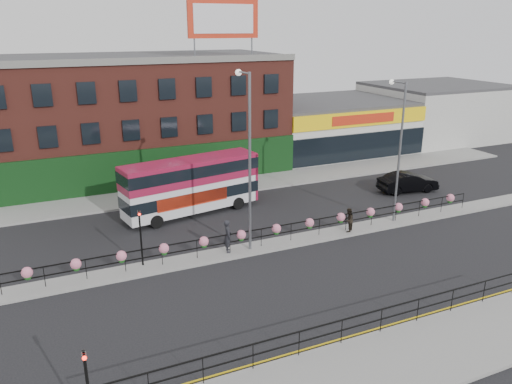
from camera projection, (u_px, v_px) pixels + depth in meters
name	position (u px, v px, depth m)	size (l,w,h in m)	color
ground	(276.00, 245.00, 30.29)	(120.00, 120.00, 0.00)	black
south_pavement	(410.00, 358.00, 19.88)	(60.00, 4.00, 0.15)	gray
north_pavement	(211.00, 188.00, 40.65)	(60.00, 4.00, 0.15)	gray
median	(276.00, 244.00, 30.26)	(60.00, 1.60, 0.15)	gray
yellow_line_inner	(374.00, 329.00, 21.89)	(60.00, 0.10, 0.01)	gold
yellow_line_outer	(377.00, 331.00, 21.73)	(60.00, 0.10, 0.01)	gold
brick_building	(137.00, 115.00, 44.38)	(25.00, 12.21, 10.30)	brown
supermarket	(328.00, 125.00, 52.88)	(15.00, 12.25, 5.30)	silver
warehouse_east	(435.00, 111.00, 58.53)	(14.50, 12.00, 6.30)	#B4B4AF
billboard	(223.00, 19.00, 40.05)	(6.00, 0.29, 4.40)	red
median_railing	(276.00, 229.00, 29.95)	(30.04, 0.56, 1.23)	black
south_railing	(342.00, 326.00, 20.46)	(20.04, 0.05, 1.12)	black
double_decker_bus	(192.00, 180.00, 34.70)	(10.06, 4.00, 3.96)	silver
car	(408.00, 182.00, 39.84)	(4.97, 2.31, 1.58)	black
pedestrian_a	(228.00, 236.00, 28.80)	(0.60, 0.79, 1.97)	black
pedestrian_b	(349.00, 220.00, 31.71)	(0.96, 0.93, 1.56)	black
lamp_column_west	(248.00, 148.00, 27.79)	(0.37, 1.80, 10.24)	slate
lamp_column_east	(398.00, 140.00, 32.19)	(0.33, 1.62, 9.25)	slate
traffic_light_south	(86.00, 375.00, 15.32)	(0.15, 0.28, 3.65)	black
traffic_light_median	(140.00, 226.00, 26.74)	(0.15, 0.28, 3.65)	black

